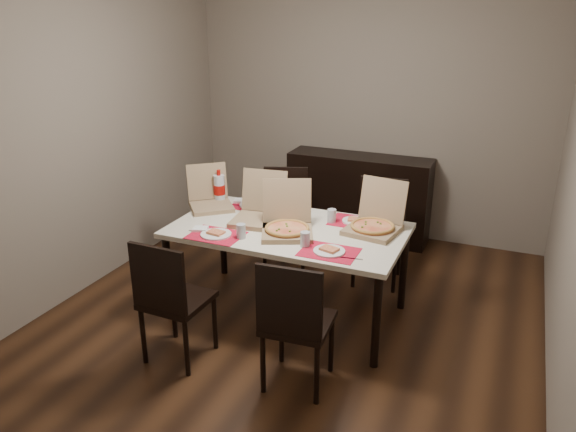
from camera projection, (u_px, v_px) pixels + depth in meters
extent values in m
cube|color=#3F2413|center=(296.00, 313.00, 4.64)|extent=(3.80, 4.00, 0.02)
cube|color=gray|center=(368.00, 114.00, 5.91)|extent=(3.80, 0.02, 2.60)
cube|color=gray|center=(93.00, 137.00, 4.87)|extent=(0.02, 4.00, 2.60)
cube|color=black|center=(358.00, 197.00, 6.01)|extent=(1.50, 0.40, 0.90)
cube|color=beige|center=(288.00, 230.00, 4.37)|extent=(1.80, 1.00, 0.04)
cylinder|color=black|center=(169.00, 278.00, 4.43)|extent=(0.06, 0.06, 0.71)
cylinder|color=black|center=(376.00, 322.00, 3.82)|extent=(0.06, 0.06, 0.71)
cylinder|color=black|center=(223.00, 238.00, 5.19)|extent=(0.06, 0.06, 0.71)
cylinder|color=black|center=(404.00, 269.00, 4.58)|extent=(0.06, 0.06, 0.71)
cube|color=black|center=(177.00, 300.00, 3.91)|extent=(0.43, 0.43, 0.04)
cube|color=black|center=(158.00, 279.00, 3.66)|extent=(0.42, 0.04, 0.46)
cylinder|color=black|center=(143.00, 336.00, 3.91)|extent=(0.04, 0.04, 0.43)
cylinder|color=black|center=(186.00, 348.00, 3.77)|extent=(0.04, 0.04, 0.43)
cylinder|color=black|center=(174.00, 312.00, 4.22)|extent=(0.04, 0.04, 0.43)
cylinder|color=black|center=(215.00, 322.00, 4.08)|extent=(0.04, 0.04, 0.43)
cube|color=black|center=(298.00, 323.00, 3.63)|extent=(0.45, 0.45, 0.04)
cube|color=black|center=(289.00, 303.00, 3.37)|extent=(0.42, 0.06, 0.46)
cylinder|color=black|center=(263.00, 364.00, 3.61)|extent=(0.04, 0.04, 0.43)
cylinder|color=black|center=(317.00, 375.00, 3.50)|extent=(0.04, 0.04, 0.43)
cylinder|color=black|center=(281.00, 335.00, 3.93)|extent=(0.04, 0.04, 0.43)
cylinder|color=black|center=(331.00, 344.00, 3.82)|extent=(0.04, 0.04, 0.43)
cube|color=black|center=(285.00, 221.00, 5.33)|extent=(0.54, 0.54, 0.04)
cube|color=black|center=(286.00, 190.00, 5.42)|extent=(0.40, 0.17, 0.46)
cylinder|color=black|center=(304.00, 237.00, 5.57)|extent=(0.04, 0.04, 0.43)
cylinder|color=black|center=(268.00, 236.00, 5.59)|extent=(0.04, 0.04, 0.43)
cylinder|color=black|center=(303.00, 252.00, 5.24)|extent=(0.04, 0.04, 0.43)
cylinder|color=black|center=(265.00, 251.00, 5.25)|extent=(0.04, 0.04, 0.43)
cube|color=black|center=(378.00, 235.00, 5.01)|extent=(0.46, 0.46, 0.04)
cube|color=black|center=(383.00, 202.00, 5.09)|extent=(0.42, 0.07, 0.46)
cylinder|color=black|center=(399.00, 254.00, 5.20)|extent=(0.04, 0.04, 0.43)
cylinder|color=black|center=(361.00, 249.00, 5.30)|extent=(0.04, 0.04, 0.43)
cylinder|color=black|center=(394.00, 270.00, 4.88)|extent=(0.04, 0.04, 0.43)
cylinder|color=black|center=(354.00, 265.00, 4.98)|extent=(0.04, 0.04, 0.43)
cube|color=red|center=(216.00, 235.00, 4.22)|extent=(0.40, 0.30, 0.00)
cylinder|color=white|center=(216.00, 234.00, 4.22)|extent=(0.23, 0.23, 0.01)
cube|color=#EDC576|center=(216.00, 232.00, 4.22)|extent=(0.13, 0.11, 0.02)
cylinder|color=#ABAFB6|center=(241.00, 231.00, 4.16)|extent=(0.07, 0.07, 0.11)
cube|color=#B2B2B7|center=(201.00, 232.00, 4.29)|extent=(0.20, 0.04, 0.00)
cube|color=white|center=(200.00, 229.00, 4.31)|extent=(0.13, 0.13, 0.02)
cube|color=red|center=(329.00, 252.00, 3.94)|extent=(0.40, 0.30, 0.00)
cylinder|color=white|center=(329.00, 251.00, 3.93)|extent=(0.22, 0.22, 0.01)
cube|color=#EDC576|center=(329.00, 249.00, 3.93)|extent=(0.14, 0.12, 0.02)
cylinder|color=#ABAFB6|center=(305.00, 239.00, 4.02)|extent=(0.07, 0.07, 0.11)
cube|color=#B2B2B7|center=(348.00, 258.00, 3.84)|extent=(0.20, 0.04, 0.00)
cube|color=red|center=(255.00, 206.00, 4.84)|extent=(0.40, 0.30, 0.00)
cylinder|color=white|center=(255.00, 205.00, 4.84)|extent=(0.27, 0.27, 0.01)
cube|color=#EDC576|center=(255.00, 203.00, 4.84)|extent=(0.15, 0.13, 0.02)
cylinder|color=#ABAFB6|center=(275.00, 206.00, 4.68)|extent=(0.07, 0.07, 0.11)
cube|color=#B2B2B7|center=(239.00, 206.00, 4.85)|extent=(0.20, 0.04, 0.00)
cube|color=white|center=(241.00, 201.00, 4.93)|extent=(0.13, 0.13, 0.02)
cube|color=red|center=(355.00, 222.00, 4.48)|extent=(0.40, 0.30, 0.00)
cylinder|color=white|center=(355.00, 221.00, 4.48)|extent=(0.21, 0.21, 0.01)
cube|color=#EDC576|center=(356.00, 219.00, 4.47)|extent=(0.13, 0.11, 0.02)
cylinder|color=#ABAFB6|center=(332.00, 216.00, 4.46)|extent=(0.07, 0.07, 0.11)
cube|color=#B2B2B7|center=(374.00, 225.00, 4.42)|extent=(0.20, 0.04, 0.00)
cube|color=white|center=(297.00, 231.00, 4.28)|extent=(0.16, 0.16, 0.02)
cube|color=#8F7352|center=(287.00, 232.00, 4.23)|extent=(0.49, 0.49, 0.04)
cube|color=#8F7352|center=(287.00, 200.00, 4.34)|extent=(0.38, 0.22, 0.34)
cylinder|color=#EDC576|center=(287.00, 229.00, 4.22)|extent=(0.42, 0.42, 0.02)
cube|color=#8F7352|center=(372.00, 230.00, 4.28)|extent=(0.42, 0.42, 0.04)
cube|color=#8F7352|center=(383.00, 200.00, 4.36)|extent=(0.38, 0.14, 0.34)
cylinder|color=#EDC576|center=(372.00, 227.00, 4.27)|extent=(0.36, 0.36, 0.02)
cube|color=#8F7352|center=(211.00, 206.00, 4.78)|extent=(0.48, 0.48, 0.03)
cube|color=#8F7352|center=(207.00, 181.00, 4.87)|extent=(0.31, 0.28, 0.31)
cube|color=#8F7352|center=(257.00, 220.00, 4.47)|extent=(0.42, 0.42, 0.04)
cube|color=#8F7352|center=(264.00, 191.00, 4.57)|extent=(0.38, 0.13, 0.34)
cylinder|color=black|center=(263.00, 218.00, 4.55)|extent=(0.24, 0.24, 0.01)
cylinder|color=#B88C47|center=(263.00, 216.00, 4.55)|extent=(0.20, 0.20, 0.02)
imported|color=white|center=(301.00, 219.00, 4.50)|extent=(0.14, 0.14, 0.03)
cylinder|color=silver|center=(219.00, 189.00, 4.89)|extent=(0.10, 0.10, 0.25)
cylinder|color=#B00D08|center=(219.00, 189.00, 4.89)|extent=(0.10, 0.10, 0.09)
cylinder|color=#B00D08|center=(219.00, 173.00, 4.84)|extent=(0.03, 0.03, 0.05)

